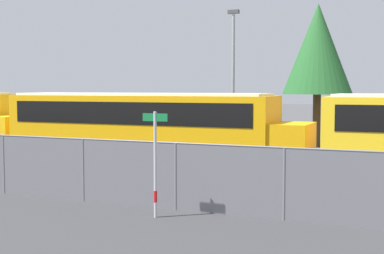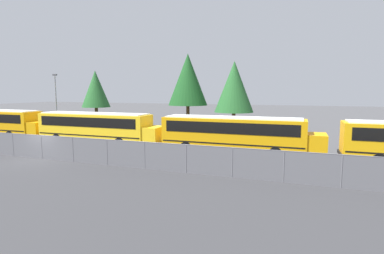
{
  "view_description": "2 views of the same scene",
  "coord_description": "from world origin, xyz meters",
  "px_view_note": "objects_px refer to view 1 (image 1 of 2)",
  "views": [
    {
      "loc": [
        -2.95,
        -13.14,
        3.33
      ],
      "look_at": [
        -11.47,
        6.91,
        1.76
      ],
      "focal_mm": 50.0,
      "sensor_mm": 36.0,
      "label": 1
    },
    {
      "loc": [
        18.73,
        -17.59,
        5.24
      ],
      "look_at": [
        10.22,
        6.09,
        2.23
      ],
      "focal_mm": 28.0,
      "sensor_mm": 36.0,
      "label": 2
    }
  ],
  "objects_px": {
    "street_sign": "(155,161)",
    "tree_1": "(318,49)",
    "school_bus_2": "(145,123)",
    "light_pole": "(233,73)"
  },
  "relations": [
    {
      "from": "school_bus_2",
      "to": "light_pole",
      "type": "xyz_separation_m",
      "value": [
        1.36,
        7.55,
        2.25
      ]
    },
    {
      "from": "street_sign",
      "to": "tree_1",
      "type": "distance_m",
      "value": 19.03
    },
    {
      "from": "school_bus_2",
      "to": "tree_1",
      "type": "distance_m",
      "value": 12.65
    },
    {
      "from": "school_bus_2",
      "to": "tree_1",
      "type": "xyz_separation_m",
      "value": [
        5.24,
        10.92,
        3.65
      ]
    },
    {
      "from": "light_pole",
      "to": "tree_1",
      "type": "bearing_deg",
      "value": 40.9
    },
    {
      "from": "street_sign",
      "to": "light_pole",
      "type": "distance_m",
      "value": 15.74
    },
    {
      "from": "street_sign",
      "to": "tree_1",
      "type": "xyz_separation_m",
      "value": [
        0.85,
        18.57,
        4.07
      ]
    },
    {
      "from": "street_sign",
      "to": "light_pole",
      "type": "relative_size",
      "value": 0.37
    },
    {
      "from": "light_pole",
      "to": "street_sign",
      "type": "bearing_deg",
      "value": -78.72
    },
    {
      "from": "school_bus_2",
      "to": "street_sign",
      "type": "distance_m",
      "value": 8.84
    }
  ]
}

